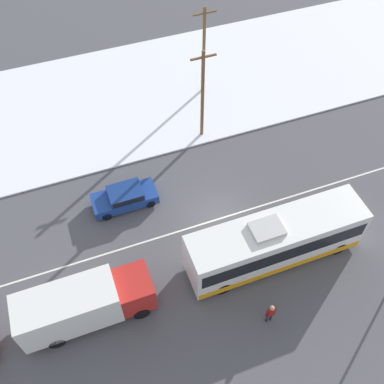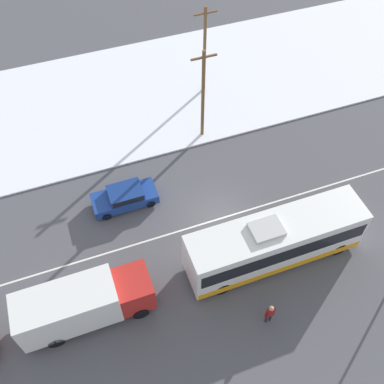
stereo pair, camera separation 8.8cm
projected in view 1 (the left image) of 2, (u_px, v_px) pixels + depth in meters
ground_plane at (219, 219)px, 29.29m from camera, size 120.00×120.00×0.00m
snow_lot at (156, 91)px, 37.26m from camera, size 80.00×14.17×0.12m
lane_marking_center at (219, 219)px, 29.29m from camera, size 60.00×0.12×0.00m
city_bus at (275, 241)px, 26.19m from camera, size 10.64×2.57×3.57m
box_truck at (83, 304)px, 23.85m from camera, size 7.22×2.30×2.97m
sedan_car at (125, 197)px, 29.48m from camera, size 4.26×1.80×1.36m
pedestrian_at_stop at (271, 312)px, 24.19m from camera, size 0.63×0.28×1.74m
utility_pole_roadside at (203, 94)px, 31.06m from camera, size 1.80×0.24×7.41m
utility_pole_snowlot at (204, 50)px, 34.32m from camera, size 1.80×0.24×7.41m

